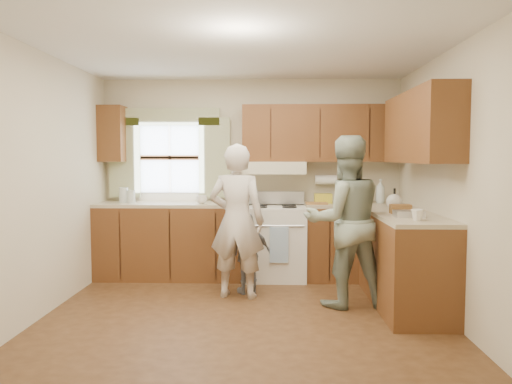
{
  "coord_description": "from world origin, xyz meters",
  "views": [
    {
      "loc": [
        0.25,
        -4.69,
        1.51
      ],
      "look_at": [
        0.1,
        0.4,
        1.15
      ],
      "focal_mm": 35.0,
      "sensor_mm": 36.0,
      "label": 1
    }
  ],
  "objects_px": {
    "woman_right": "(345,221)",
    "child": "(248,253)",
    "woman_left": "(237,221)",
    "stove": "(275,241)"
  },
  "relations": [
    {
      "from": "woman_right",
      "to": "child",
      "type": "xyz_separation_m",
      "value": [
        -0.99,
        0.42,
        -0.41
      ]
    },
    {
      "from": "woman_left",
      "to": "woman_right",
      "type": "bearing_deg",
      "value": 175.98
    },
    {
      "from": "woman_left",
      "to": "woman_right",
      "type": "distance_m",
      "value": 1.14
    },
    {
      "from": "woman_left",
      "to": "woman_right",
      "type": "relative_size",
      "value": 0.96
    },
    {
      "from": "woman_right",
      "to": "child",
      "type": "distance_m",
      "value": 1.16
    },
    {
      "from": "stove",
      "to": "woman_left",
      "type": "relative_size",
      "value": 0.65
    },
    {
      "from": "stove",
      "to": "woman_right",
      "type": "bearing_deg",
      "value": -57.82
    },
    {
      "from": "woman_right",
      "to": "child",
      "type": "relative_size",
      "value": 1.93
    },
    {
      "from": "woman_left",
      "to": "woman_right",
      "type": "xyz_separation_m",
      "value": [
        1.11,
        -0.27,
        0.04
      ]
    },
    {
      "from": "stove",
      "to": "child",
      "type": "xyz_separation_m",
      "value": [
        -0.29,
        -0.69,
        -0.02
      ]
    }
  ]
}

